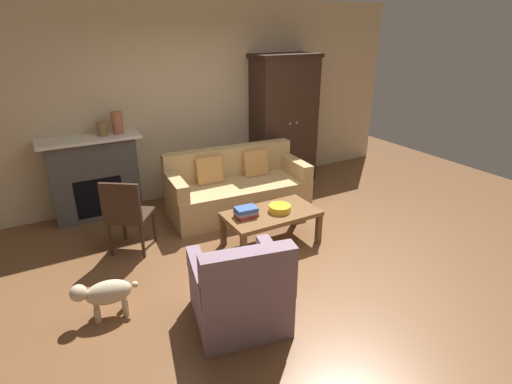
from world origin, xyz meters
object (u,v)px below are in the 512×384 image
(fruit_bowl, at_px, (280,208))
(armchair_near_left, at_px, (240,293))
(armoire, at_px, (284,120))
(coffee_table, at_px, (271,216))
(fireplace, at_px, (95,177))
(side_chair_wooden, at_px, (127,212))
(mantel_vase_bronze, at_px, (102,129))
(book_stack, at_px, (246,212))
(dog, at_px, (105,294))
(couch, at_px, (237,189))
(mantel_vase_terracotta, at_px, (117,123))

(fruit_bowl, height_order, armchair_near_left, armchair_near_left)
(armoire, height_order, coffee_table, armoire)
(fireplace, height_order, armchair_near_left, fireplace)
(armchair_near_left, distance_m, side_chair_wooden, 1.79)
(fruit_bowl, relative_size, mantel_vase_bronze, 1.49)
(book_stack, height_order, dog, book_stack)
(fireplace, xyz_separation_m, mantel_vase_bronze, (0.18, -0.02, 0.64))
(couch, distance_m, dog, 2.51)
(side_chair_wooden, bearing_deg, fireplace, 96.72)
(mantel_vase_terracotta, height_order, armchair_near_left, mantel_vase_terracotta)
(armoire, bearing_deg, couch, -150.15)
(couch, xyz_separation_m, dog, (-2.05, -1.44, -0.07))
(armchair_near_left, bearing_deg, fruit_bowl, 44.08)
(fireplace, relative_size, mantel_vase_bronze, 7.18)
(coffee_table, bearing_deg, side_chair_wooden, 157.17)
(fruit_bowl, bearing_deg, armoire, 56.00)
(fireplace, distance_m, couch, 1.92)
(fireplace, height_order, fruit_bowl, fireplace)
(coffee_table, relative_size, side_chair_wooden, 1.22)
(armchair_near_left, bearing_deg, couch, 63.68)
(mantel_vase_bronze, height_order, armchair_near_left, mantel_vase_bronze)
(book_stack, bearing_deg, side_chair_wooden, 153.51)
(fireplace, distance_m, side_chair_wooden, 1.19)
(book_stack, xyz_separation_m, armchair_near_left, (-0.65, -1.10, -0.16))
(book_stack, bearing_deg, couch, 68.67)
(book_stack, distance_m, armchair_near_left, 1.28)
(book_stack, distance_m, side_chair_wooden, 1.34)
(armoire, height_order, side_chair_wooden, armoire)
(dog, bearing_deg, mantel_vase_terracotta, 72.33)
(mantel_vase_terracotta, distance_m, armchair_near_left, 3.03)
(side_chair_wooden, bearing_deg, coffee_table, -22.83)
(fruit_bowl, bearing_deg, dog, -170.16)
(mantel_vase_bronze, xyz_separation_m, armchair_near_left, (0.51, -2.86, -0.89))
(fireplace, xyz_separation_m, dog, (-0.32, -2.21, -0.32))
(couch, bearing_deg, dog, -145.01)
(armchair_near_left, bearing_deg, armoire, 51.14)
(fruit_bowl, xyz_separation_m, dog, (-2.07, -0.36, -0.21))
(couch, distance_m, book_stack, 1.09)
(armchair_near_left, relative_size, dog, 1.59)
(armoire, relative_size, book_stack, 7.70)
(book_stack, relative_size, mantel_vase_bronze, 1.52)
(armoire, xyz_separation_m, fruit_bowl, (-1.20, -1.78, -0.57))
(fireplace, relative_size, fruit_bowl, 4.81)
(coffee_table, bearing_deg, fruit_bowl, -17.45)
(armoire, bearing_deg, dog, -146.85)
(armoire, relative_size, mantel_vase_bronze, 11.68)
(mantel_vase_bronze, xyz_separation_m, mantel_vase_terracotta, (0.20, 0.00, 0.06))
(fruit_bowl, relative_size, dog, 0.46)
(fireplace, height_order, book_stack, fireplace)
(mantel_vase_terracotta, bearing_deg, fruit_bowl, -53.22)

